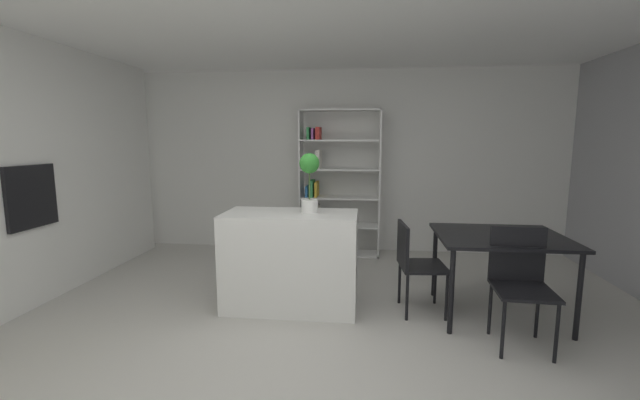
{
  "coord_description": "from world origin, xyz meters",
  "views": [
    {
      "loc": [
        0.52,
        -2.86,
        1.62
      ],
      "look_at": [
        0.15,
        0.39,
        1.13
      ],
      "focal_mm": 22.86,
      "sensor_mm": 36.0,
      "label": 1
    }
  ],
  "objects_px": {
    "kitchen_island": "(291,260)",
    "open_bookshelf": "(333,182)",
    "dining_table": "(500,243)",
    "built_in_oven": "(31,196)",
    "dining_chair_island_side": "(413,259)",
    "dining_chair_near": "(520,276)",
    "potted_plant_on_island": "(309,177)"
  },
  "relations": [
    {
      "from": "kitchen_island",
      "to": "open_bookshelf",
      "type": "distance_m",
      "value": 2.01
    },
    {
      "from": "dining_table",
      "to": "built_in_oven",
      "type": "bearing_deg",
      "value": -176.28
    },
    {
      "from": "dining_chair_island_side",
      "to": "kitchen_island",
      "type": "bearing_deg",
      "value": 85.54
    },
    {
      "from": "dining_chair_near",
      "to": "potted_plant_on_island",
      "type": "bearing_deg",
      "value": 166.71
    },
    {
      "from": "kitchen_island",
      "to": "potted_plant_on_island",
      "type": "height_order",
      "value": "potted_plant_on_island"
    },
    {
      "from": "potted_plant_on_island",
      "to": "built_in_oven",
      "type": "bearing_deg",
      "value": -173.7
    },
    {
      "from": "dining_chair_island_side",
      "to": "dining_chair_near",
      "type": "height_order",
      "value": "dining_chair_near"
    },
    {
      "from": "kitchen_island",
      "to": "dining_chair_island_side",
      "type": "relative_size",
      "value": 1.48
    },
    {
      "from": "dining_table",
      "to": "dining_chair_island_side",
      "type": "xyz_separation_m",
      "value": [
        -0.77,
        -0.01,
        -0.18
      ]
    },
    {
      "from": "potted_plant_on_island",
      "to": "open_bookshelf",
      "type": "distance_m",
      "value": 1.9
    },
    {
      "from": "built_in_oven",
      "to": "dining_table",
      "type": "bearing_deg",
      "value": 3.72
    },
    {
      "from": "open_bookshelf",
      "to": "dining_table",
      "type": "xyz_separation_m",
      "value": [
        1.68,
        -1.89,
        -0.34
      ]
    },
    {
      "from": "dining_chair_island_side",
      "to": "dining_chair_near",
      "type": "relative_size",
      "value": 0.92
    },
    {
      "from": "built_in_oven",
      "to": "dining_chair_near",
      "type": "xyz_separation_m",
      "value": [
        4.38,
        -0.22,
        -0.54
      ]
    },
    {
      "from": "kitchen_island",
      "to": "potted_plant_on_island",
      "type": "distance_m",
      "value": 0.83
    },
    {
      "from": "potted_plant_on_island",
      "to": "dining_chair_island_side",
      "type": "relative_size",
      "value": 0.66
    },
    {
      "from": "kitchen_island",
      "to": "open_bookshelf",
      "type": "bearing_deg",
      "value": 82.6
    },
    {
      "from": "potted_plant_on_island",
      "to": "dining_table",
      "type": "relative_size",
      "value": 0.5
    },
    {
      "from": "potted_plant_on_island",
      "to": "open_bookshelf",
      "type": "bearing_deg",
      "value": 87.89
    },
    {
      "from": "built_in_oven",
      "to": "open_bookshelf",
      "type": "distance_m",
      "value": 3.46
    },
    {
      "from": "dining_chair_near",
      "to": "open_bookshelf",
      "type": "bearing_deg",
      "value": 128.13
    },
    {
      "from": "kitchen_island",
      "to": "dining_table",
      "type": "distance_m",
      "value": 1.94
    },
    {
      "from": "dining_table",
      "to": "dining_chair_near",
      "type": "xyz_separation_m",
      "value": [
        0.01,
        -0.51,
        -0.14
      ]
    },
    {
      "from": "kitchen_island",
      "to": "dining_chair_near",
      "type": "xyz_separation_m",
      "value": [
        1.93,
        -0.48,
        0.08
      ]
    },
    {
      "from": "dining_table",
      "to": "dining_chair_near",
      "type": "bearing_deg",
      "value": -89.41
    },
    {
      "from": "built_in_oven",
      "to": "potted_plant_on_island",
      "type": "xyz_separation_m",
      "value": [
        2.62,
        0.29,
        0.19
      ]
    },
    {
      "from": "open_bookshelf",
      "to": "dining_chair_near",
      "type": "xyz_separation_m",
      "value": [
        1.69,
        -2.39,
        -0.48
      ]
    },
    {
      "from": "built_in_oven",
      "to": "potted_plant_on_island",
      "type": "relative_size",
      "value": 1.06
    },
    {
      "from": "potted_plant_on_island",
      "to": "dining_table",
      "type": "xyz_separation_m",
      "value": [
        1.75,
        -0.0,
        -0.58
      ]
    },
    {
      "from": "potted_plant_on_island",
      "to": "open_bookshelf",
      "type": "xyz_separation_m",
      "value": [
        0.07,
        1.88,
        -0.24
      ]
    },
    {
      "from": "open_bookshelf",
      "to": "dining_chair_near",
      "type": "relative_size",
      "value": 2.19
    },
    {
      "from": "dining_chair_island_side",
      "to": "built_in_oven",
      "type": "bearing_deg",
      "value": 88.95
    }
  ]
}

